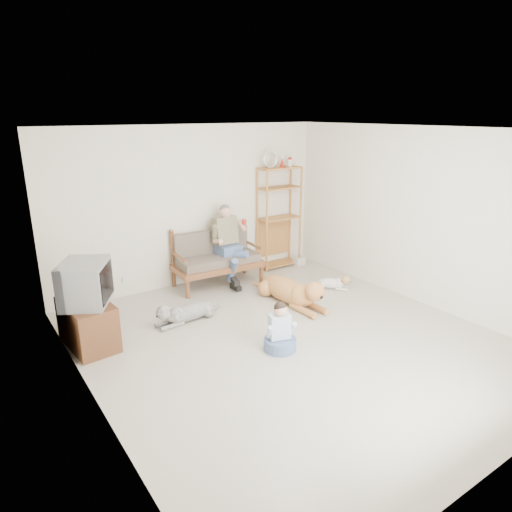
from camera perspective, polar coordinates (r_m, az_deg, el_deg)
floor at (r=6.14m, az=4.41°, el=-10.56°), size 5.50×5.50×0.00m
ceiling at (r=5.42m, az=5.10°, el=15.50°), size 5.50×5.50×0.00m
wall_back at (r=7.89m, az=-8.00°, el=6.18°), size 5.00×0.00×5.00m
wall_left at (r=4.56m, az=-20.55°, el=-3.37°), size 0.00×5.50×5.50m
wall_right at (r=7.42m, az=19.95°, el=4.56°), size 0.00×5.50×5.50m
loveseat at (r=7.93m, az=-5.06°, el=-0.13°), size 1.54×0.79×0.95m
man at (r=7.81m, az=-3.19°, el=0.80°), size 0.53×0.75×1.22m
etagere at (r=8.69m, az=2.88°, el=4.92°), size 0.85×0.37×2.23m
book_stack at (r=9.05m, az=5.39°, el=-0.60°), size 0.24×0.18×0.15m
tv_stand at (r=6.27m, az=-20.36°, el=-8.00°), size 0.58×0.94×0.60m
crt_tv at (r=6.02m, az=-20.53°, el=-3.17°), size 0.78×0.83×0.55m
wall_outlet at (r=7.71m, az=-15.94°, el=-2.74°), size 0.12×0.02×0.08m
golden_retriever at (r=7.18m, az=4.57°, el=-4.40°), size 0.45×1.68×0.51m
shaggy_dog at (r=6.67m, az=-8.90°, el=-6.99°), size 1.16×0.34×0.34m
terrier at (r=7.90m, az=9.90°, el=-3.31°), size 0.46×0.56×0.25m
child at (r=5.83m, az=3.01°, el=-9.53°), size 0.41×0.41×0.65m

